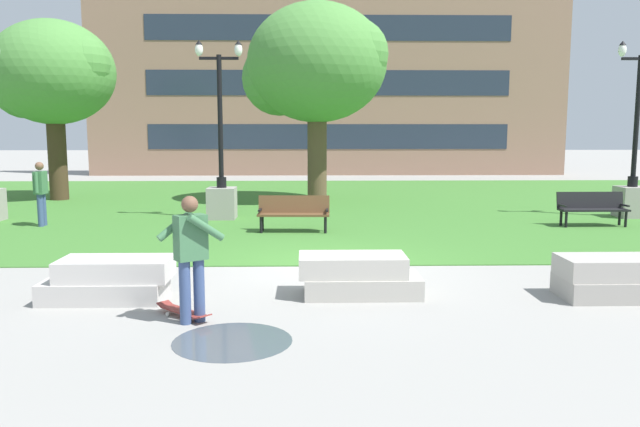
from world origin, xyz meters
TOP-DOWN VIEW (x-y plane):
  - ground_plane at (0.00, 0.00)m, footprint 140.00×140.00m
  - grass_lawn at (0.00, 10.00)m, footprint 40.00×20.00m
  - concrete_block_center at (-3.36, -2.27)m, footprint 1.91×0.90m
  - concrete_block_left at (0.42, -2.07)m, footprint 1.88×0.90m
  - concrete_block_right at (4.40, -2.34)m, footprint 1.81×0.90m
  - person_skateboarder at (-1.90, -3.43)m, footprint 0.92×0.53m
  - skateboard at (-2.07, -3.20)m, footprint 0.88×0.85m
  - puddle at (-1.28, -4.20)m, footprint 1.47×1.47m
  - park_bench_near_left at (-0.69, 4.00)m, footprint 1.82×0.60m
  - park_bench_near_right at (7.26, 4.78)m, footprint 1.81×0.56m
  - lamp_post_left at (9.18, 6.42)m, footprint 1.32×0.80m
  - lamp_post_center at (-2.81, 6.39)m, footprint 1.32×0.80m
  - tree_far_left at (-9.54, 11.54)m, footprint 4.60×4.38m
  - tree_near_right at (-0.05, 10.69)m, footprint 5.11×4.87m
  - person_bystander_near_lawn at (-7.44, 5.09)m, footprint 0.24×0.62m
  - building_facade_distant at (0.90, 24.50)m, footprint 27.18×1.03m

SIDE VIEW (x-z plane):
  - ground_plane at x=0.00m, z-range 0.00..0.00m
  - puddle at x=-1.28m, z-range 0.00..0.01m
  - grass_lawn at x=0.00m, z-range 0.00..0.02m
  - skateboard at x=-2.07m, z-range 0.02..0.15m
  - concrete_block_center at x=-3.36m, z-range -0.01..0.63m
  - concrete_block_left at x=0.42m, z-range -0.01..0.63m
  - concrete_block_right at x=4.40m, z-range -0.01..0.63m
  - park_bench_near_left at x=-0.69m, z-range 0.09..0.99m
  - park_bench_near_right at x=7.26m, z-range 0.09..0.99m
  - person_skateboarder at x=-1.90m, z-range 0.12..1.83m
  - person_bystander_near_lawn at x=-7.44m, z-range 0.13..1.84m
  - lamp_post_center at x=-2.81m, z-range -1.48..3.56m
  - lamp_post_left at x=9.18m, z-range -1.49..3.58m
  - tree_far_left at x=-9.54m, z-range 1.31..7.78m
  - tree_near_right at x=-0.05m, z-range 1.34..8.29m
  - building_facade_distant at x=0.90m, z-range -0.01..12.30m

